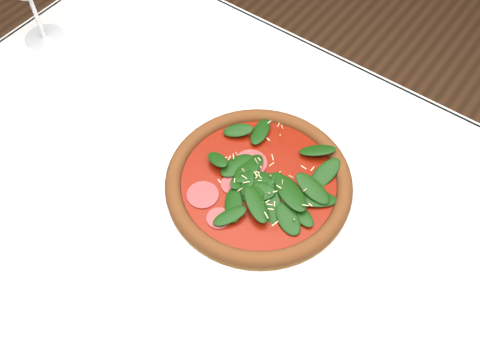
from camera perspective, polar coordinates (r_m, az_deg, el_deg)
The scene contains 3 objects.
dining_table at distance 0.82m, azimuth 0.39°, elevation -10.53°, with size 1.21×0.81×0.75m.
plate at distance 0.78m, azimuth 1.97°, elevation -0.82°, with size 0.31×0.31×0.01m.
pizza at distance 0.76m, azimuth 2.00°, elevation -0.08°, with size 0.27×0.27×0.03m.
Camera 1 is at (0.19, -0.27, 1.40)m, focal length 40.00 mm.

